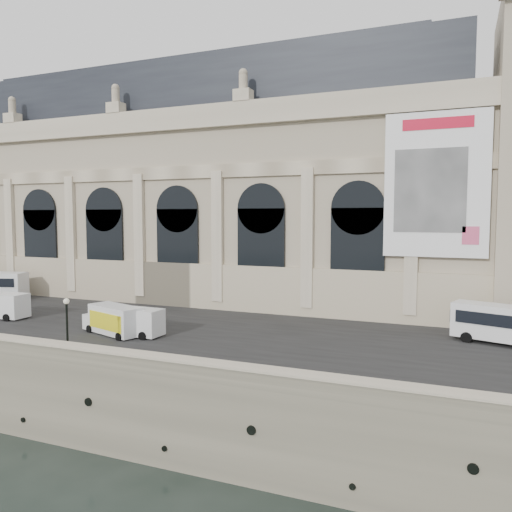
% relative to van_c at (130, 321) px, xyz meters
% --- Properties ---
extents(ground, '(260.00, 260.00, 0.00)m').
position_rel_van_c_xyz_m(ground, '(0.78, -8.58, -7.22)').
color(ground, black).
rests_on(ground, ground).
extents(quay, '(160.00, 70.00, 6.00)m').
position_rel_van_c_xyz_m(quay, '(0.78, 26.42, -4.22)').
color(quay, gray).
rests_on(quay, ground).
extents(street, '(160.00, 24.00, 0.06)m').
position_rel_van_c_xyz_m(street, '(0.78, 5.42, -1.19)').
color(street, '#2D2D2D').
rests_on(street, quay).
extents(parapet, '(160.00, 1.40, 1.21)m').
position_rel_van_c_xyz_m(parapet, '(0.78, -7.98, -0.60)').
color(parapet, gray).
rests_on(parapet, quay).
extents(museum, '(69.00, 18.70, 29.10)m').
position_rel_van_c_xyz_m(museum, '(-5.20, 22.28, 12.50)').
color(museum, tan).
rests_on(museum, quay).
extents(van_c, '(5.42, 2.37, 2.39)m').
position_rel_van_c_xyz_m(van_c, '(0.00, 0.00, 0.00)').
color(van_c, silver).
rests_on(van_c, quay).
extents(box_truck, '(6.66, 3.90, 2.56)m').
position_rel_van_c_xyz_m(box_truck, '(-1.57, -0.31, 0.07)').
color(box_truck, silver).
rests_on(box_truck, quay).
extents(lamp_right, '(0.43, 0.43, 4.21)m').
position_rel_van_c_xyz_m(lamp_right, '(-0.64, -6.72, 0.87)').
color(lamp_right, black).
rests_on(lamp_right, quay).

